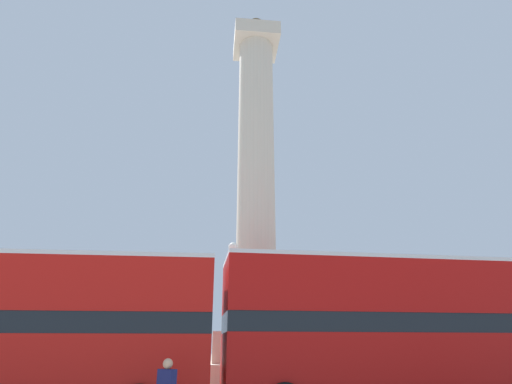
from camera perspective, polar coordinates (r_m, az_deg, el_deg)
The scene contains 5 objects.
monument_column at distance 19.67m, azimuth 0.00°, elevation -6.79°, with size 5.42×5.42×20.58m.
bus_b at distance 13.79m, azimuth 18.14°, elevation -17.69°, with size 10.27×3.16×4.47m.
bus_c at distance 13.59m, azimuth -32.31°, elevation -15.91°, with size 11.48×2.75×4.29m.
equestrian_statue at distance 27.03m, azimuth 22.75°, elevation -20.28°, with size 4.43×4.14×5.87m.
street_lamp at distance 15.86m, azimuth -3.50°, elevation -16.99°, with size 0.38×0.38×5.79m.
Camera 1 is at (-1.98, -18.94, 1.83)m, focal length 28.00 mm.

